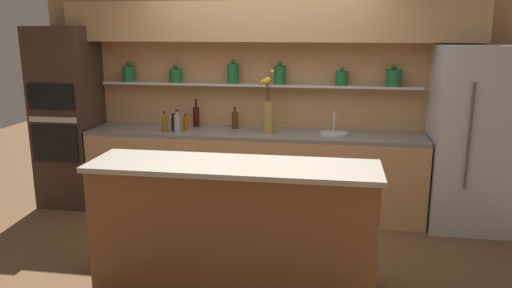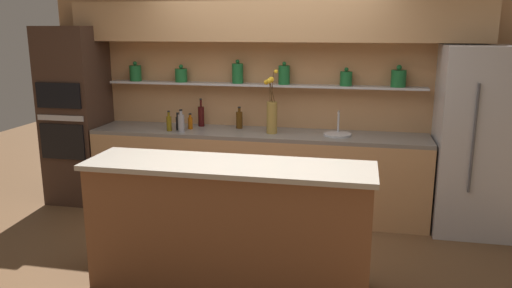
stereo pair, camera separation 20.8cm
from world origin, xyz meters
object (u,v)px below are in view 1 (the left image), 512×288
(bottle_spirit_0, at_px, (235,120))
(bottle_spirit_2, at_px, (177,123))
(flower_vase, at_px, (268,113))
(refrigerator, at_px, (476,139))
(bottle_sauce_1, at_px, (186,123))
(bottle_sauce_3, at_px, (173,123))
(bottle_oil_4, at_px, (165,124))
(bottle_wine_5, at_px, (196,116))
(sink_fixture, at_px, (334,132))
(oven_tower, at_px, (68,117))

(bottle_spirit_0, height_order, bottle_spirit_2, bottle_spirit_2)
(flower_vase, bearing_deg, bottle_spirit_2, -172.64)
(refrigerator, distance_m, bottle_sauce_1, 3.05)
(bottle_sauce_3, distance_m, bottle_oil_4, 0.11)
(bottle_sauce_3, relative_size, bottle_oil_4, 0.87)
(refrigerator, distance_m, bottle_wine_5, 2.99)
(bottle_oil_4, distance_m, bottle_wine_5, 0.43)
(sink_fixture, bearing_deg, bottle_sauce_3, -177.11)
(oven_tower, relative_size, bottle_oil_4, 9.10)
(oven_tower, height_order, bottle_spirit_0, oven_tower)
(bottle_spirit_0, distance_m, bottle_wine_5, 0.46)
(flower_vase, bearing_deg, bottle_oil_4, -174.33)
(refrigerator, bearing_deg, bottle_spirit_2, -177.65)
(bottle_spirit_2, bearing_deg, oven_tower, 173.15)
(sink_fixture, bearing_deg, oven_tower, -179.77)
(sink_fixture, height_order, bottle_sauce_3, sink_fixture)
(sink_fixture, xyz_separation_m, bottle_sauce_3, (-1.74, -0.09, 0.06))
(bottle_spirit_2, relative_size, bottle_sauce_3, 1.26)
(bottle_spirit_2, bearing_deg, bottle_sauce_3, 129.19)
(flower_vase, relative_size, bottle_wine_5, 2.13)
(bottle_spirit_0, relative_size, bottle_sauce_3, 1.26)
(flower_vase, bearing_deg, oven_tower, 179.08)
(sink_fixture, height_order, bottle_spirit_0, sink_fixture)
(oven_tower, height_order, bottle_wine_5, oven_tower)
(refrigerator, bearing_deg, bottle_sauce_3, -179.29)
(bottle_spirit_0, xyz_separation_m, bottle_sauce_1, (-0.53, -0.15, -0.03))
(sink_fixture, xyz_separation_m, bottle_spirit_0, (-1.10, 0.14, 0.08))
(refrigerator, relative_size, bottle_sauce_3, 9.57)
(oven_tower, xyz_separation_m, sink_fixture, (3.03, 0.01, -0.08))
(bottle_sauce_1, bearing_deg, bottle_oil_4, -142.17)
(bottle_sauce_3, bearing_deg, bottle_spirit_0, 19.78)
(bottle_spirit_0, distance_m, bottle_oil_4, 0.78)
(bottle_sauce_3, bearing_deg, refrigerator, 0.71)
(bottle_spirit_2, bearing_deg, refrigerator, 2.35)
(sink_fixture, xyz_separation_m, bottle_oil_4, (-1.82, -0.16, 0.07))
(bottle_oil_4, bearing_deg, bottle_sauce_1, 37.83)
(refrigerator, distance_m, oven_tower, 4.45)
(oven_tower, distance_m, bottle_oil_4, 1.22)
(bottle_sauce_1, relative_size, bottle_spirit_2, 0.72)
(flower_vase, xyz_separation_m, bottle_sauce_3, (-1.05, -0.04, -0.14))
(bottle_spirit_0, height_order, bottle_oil_4, bottle_spirit_0)
(refrigerator, relative_size, flower_vase, 2.75)
(flower_vase, bearing_deg, bottle_wine_5, 165.30)
(refrigerator, distance_m, bottle_oil_4, 3.24)
(bottle_spirit_2, xyz_separation_m, bottle_oil_4, (-0.15, 0.01, -0.01))
(bottle_spirit_0, height_order, bottle_sauce_1, bottle_spirit_0)
(oven_tower, relative_size, bottle_wine_5, 6.41)
(bottle_sauce_3, bearing_deg, bottle_oil_4, -136.04)
(bottle_sauce_1, distance_m, bottle_sauce_3, 0.14)
(refrigerator, height_order, bottle_sauce_3, refrigerator)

